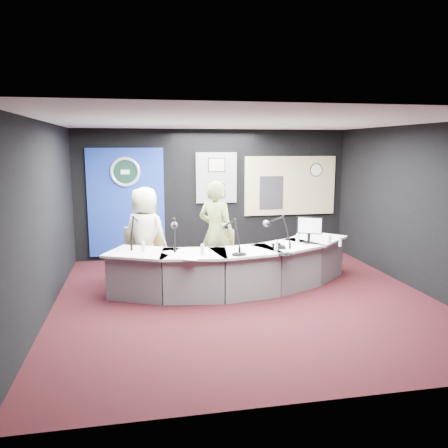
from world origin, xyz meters
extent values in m
plane|color=black|center=(0.00, 0.00, 0.00)|extent=(6.00, 6.00, 0.00)
cube|color=silver|center=(0.00, 0.00, 2.80)|extent=(6.00, 6.00, 0.02)
cube|color=black|center=(0.00, 3.00, 1.40)|extent=(6.00, 0.02, 2.80)
cube|color=black|center=(0.00, -3.00, 1.40)|extent=(6.00, 0.02, 2.80)
cube|color=black|center=(-3.00, 0.00, 1.40)|extent=(0.02, 6.00, 2.80)
cube|color=black|center=(3.00, 0.00, 1.40)|extent=(0.02, 6.00, 2.80)
cube|color=navy|center=(-1.90, 2.97, 1.25)|extent=(1.60, 0.05, 2.30)
torus|color=silver|center=(-1.90, 2.93, 1.90)|extent=(0.63, 0.07, 0.63)
cylinder|color=black|center=(-1.90, 2.94, 1.90)|extent=(0.48, 0.01, 0.48)
cube|color=slate|center=(0.05, 2.97, 1.75)|extent=(0.90, 0.04, 1.10)
cube|color=gray|center=(0.05, 2.94, 2.03)|extent=(0.34, 0.02, 0.27)
cube|color=gray|center=(0.05, 2.94, 1.47)|extent=(0.34, 0.02, 0.27)
cube|color=tan|center=(1.75, 2.97, 1.55)|extent=(2.12, 0.06, 1.32)
cube|color=#FFD2A1|center=(1.75, 2.96, 1.55)|extent=(2.00, 0.02, 1.20)
cube|color=black|center=(1.30, 2.94, 1.40)|extent=(0.55, 0.02, 0.75)
cylinder|color=white|center=(2.35, 2.94, 1.90)|extent=(0.28, 0.01, 0.28)
cube|color=#676057|center=(-1.69, 1.43, 0.62)|extent=(0.49, 0.33, 0.70)
imported|color=beige|center=(-1.55, 1.21, 0.87)|extent=(1.01, 0.92, 1.73)
imported|color=olive|center=(-0.32, 0.92, 0.92)|extent=(0.80, 0.77, 1.85)
cube|color=black|center=(1.27, 0.56, 1.07)|extent=(0.38, 0.23, 0.29)
cube|color=black|center=(0.63, 0.26, 0.78)|extent=(0.19, 0.15, 0.05)
torus|color=black|center=(0.58, -0.20, 0.77)|extent=(0.24, 0.24, 0.04)
torus|color=black|center=(-0.13, -0.07, 0.77)|extent=(0.20, 0.20, 0.03)
cube|color=white|center=(-1.18, 0.30, 0.75)|extent=(0.30, 0.34, 0.00)
cube|color=white|center=(-0.86, -0.11, 0.75)|extent=(0.32, 0.35, 0.00)
camera|label=1|loc=(-1.66, -6.74, 2.43)|focal=36.00mm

